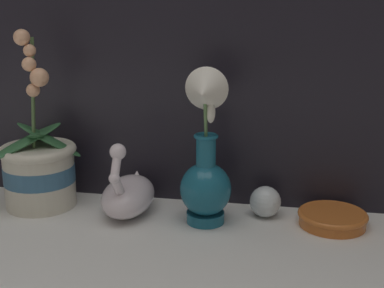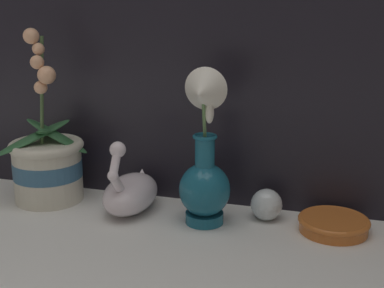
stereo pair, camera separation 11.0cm
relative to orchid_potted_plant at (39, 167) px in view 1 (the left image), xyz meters
name	(u,v)px [view 1 (the left image)]	position (x,y,z in m)	size (l,w,h in m)	color
ground_plane	(170,237)	(0.33, -0.11, -0.09)	(2.80, 2.80, 0.00)	silver
orchid_potted_plant	(39,167)	(0.00, 0.00, 0.00)	(0.19, 0.21, 0.39)	beige
swan_figurine	(128,193)	(0.21, -0.01, -0.04)	(0.11, 0.19, 0.17)	white
blue_vase	(205,168)	(0.38, -0.03, 0.03)	(0.11, 0.11, 0.33)	#195B75
glass_sphere	(265,202)	(0.50, 0.03, -0.06)	(0.07, 0.07, 0.07)	silver
amber_dish	(333,217)	(0.64, 0.01, -0.07)	(0.14, 0.14, 0.03)	#C66628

